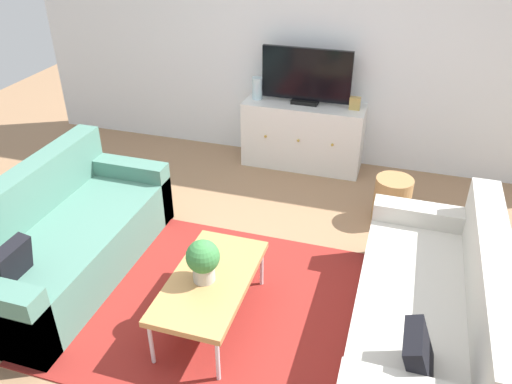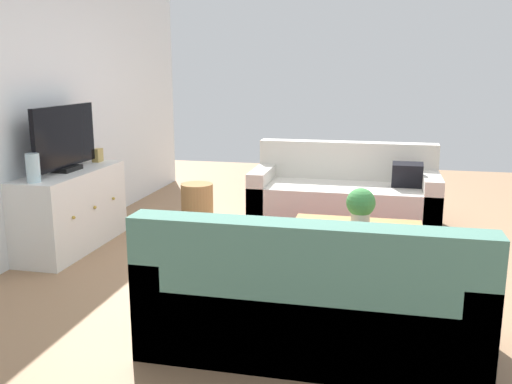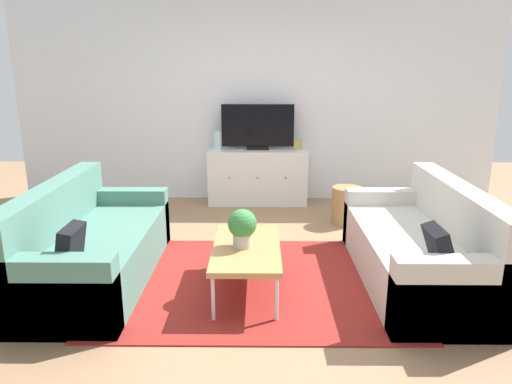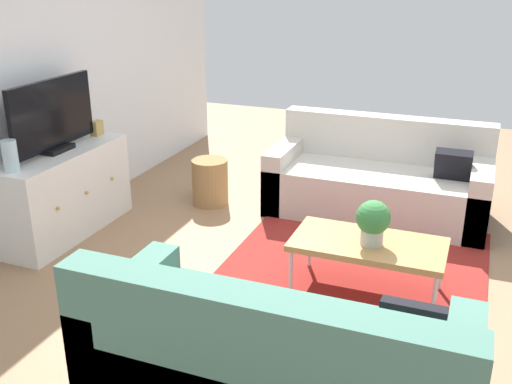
{
  "view_description": "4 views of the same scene",
  "coord_description": "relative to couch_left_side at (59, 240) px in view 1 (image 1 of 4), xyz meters",
  "views": [
    {
      "loc": [
        1.03,
        -2.79,
        2.69
      ],
      "look_at": [
        0.0,
        0.55,
        0.61
      ],
      "focal_mm": 35.93,
      "sensor_mm": 36.0,
      "label": 1
    },
    {
      "loc": [
        -4.44,
        -0.46,
        1.62
      ],
      "look_at": [
        0.0,
        0.55,
        0.61
      ],
      "focal_mm": 39.18,
      "sensor_mm": 36.0,
      "label": 2
    },
    {
      "loc": [
        0.04,
        -3.82,
        1.8
      ],
      "look_at": [
        0.0,
        0.55,
        0.61
      ],
      "focal_mm": 33.01,
      "sensor_mm": 36.0,
      "label": 3
    },
    {
      "loc": [
        -3.72,
        -0.91,
        2.16
      ],
      "look_at": [
        0.0,
        0.55,
        0.61
      ],
      "focal_mm": 41.72,
      "sensor_mm": 36.0,
      "label": 4
    }
  ],
  "objects": [
    {
      "name": "mantel_clock",
      "position": [
        1.97,
        2.37,
        0.5
      ],
      "size": [
        0.11,
        0.07,
        0.13
      ],
      "primitive_type": "cube",
      "color": "tan",
      "rests_on": "tv_console"
    },
    {
      "name": "wall_back",
      "position": [
        1.44,
        2.65,
        1.07
      ],
      "size": [
        6.4,
        0.12,
        2.7
      ],
      "primitive_type": "cube",
      "color": "white",
      "rests_on": "ground_plane"
    },
    {
      "name": "tv_console",
      "position": [
        1.44,
        2.37,
        0.08
      ],
      "size": [
        1.29,
        0.47,
        0.72
      ],
      "color": "white",
      "rests_on": "ground_plane"
    },
    {
      "name": "couch_left_side",
      "position": [
        0.0,
        0.0,
        0.0
      ],
      "size": [
        0.87,
        1.92,
        0.84
      ],
      "color": "#4C7A6B",
      "rests_on": "ground_plane"
    },
    {
      "name": "couch_right_side",
      "position": [
        2.87,
        0.0,
        0.0
      ],
      "size": [
        0.87,
        1.92,
        0.84
      ],
      "color": "beige",
      "rests_on": "ground_plane"
    },
    {
      "name": "glass_vase",
      "position": [
        0.92,
        2.37,
        0.56
      ],
      "size": [
        0.11,
        0.11,
        0.24
      ],
      "primitive_type": "cylinder",
      "color": "silver",
      "rests_on": "tv_console"
    },
    {
      "name": "potted_plant",
      "position": [
        1.34,
        -0.22,
        0.29
      ],
      "size": [
        0.23,
        0.23,
        0.31
      ],
      "color": "#B7B2A8",
      "rests_on": "coffee_table"
    },
    {
      "name": "flat_screen_tv",
      "position": [
        1.44,
        2.39,
        0.73
      ],
      "size": [
        0.94,
        0.16,
        0.58
      ],
      "color": "black",
      "rests_on": "tv_console"
    },
    {
      "name": "coffee_table",
      "position": [
        1.37,
        -0.19,
        0.08
      ],
      "size": [
        0.54,
        1.03,
        0.4
      ],
      "color": "#B7844C",
      "rests_on": "ground_plane"
    },
    {
      "name": "area_rug",
      "position": [
        1.44,
        -0.05,
        -0.28
      ],
      "size": [
        2.5,
        1.9,
        0.01
      ],
      "primitive_type": "cube",
      "color": "maroon",
      "rests_on": "ground_plane"
    },
    {
      "name": "ground_plane",
      "position": [
        1.44,
        0.1,
        -0.28
      ],
      "size": [
        10.0,
        10.0,
        0.0
      ],
      "primitive_type": "plane",
      "color": "#997251"
    },
    {
      "name": "wicker_basket",
      "position": [
        2.48,
        1.53,
        -0.07
      ],
      "size": [
        0.34,
        0.34,
        0.43
      ],
      "primitive_type": "cylinder",
      "color": "#9E7547",
      "rests_on": "ground_plane"
    }
  ]
}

